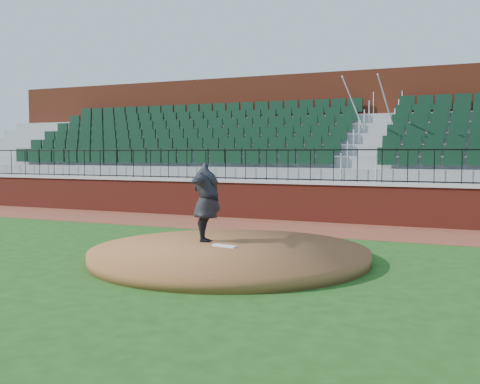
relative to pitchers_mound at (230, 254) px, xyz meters
The scene contains 10 objects.
ground 0.47m from the pitchers_mound, behind, with size 90.00×90.00×0.00m, color #194714.
warning_track 5.45m from the pitchers_mound, 94.75° to the left, with size 34.00×3.20×0.01m, color brown.
field_wall 7.06m from the pitchers_mound, 93.67° to the left, with size 34.00×0.35×1.20m, color maroon.
wall_cap 7.13m from the pitchers_mound, 93.67° to the left, with size 34.00×0.45×0.10m, color #B7B7B7.
wall_railing 7.24m from the pitchers_mound, 93.67° to the left, with size 34.00×0.05×1.00m, color black, non-canonical shape.
seating_stands 10.01m from the pitchers_mound, 92.65° to the left, with size 34.00×5.10×4.60m, color gray, non-canonical shape.
concourse_wall 12.84m from the pitchers_mound, 92.06° to the left, with size 34.00×0.50×5.50m, color maroon.
pitchers_mound is the anchor object (origin of this frame).
pitching_rubber 0.26m from the pitchers_mound, 144.55° to the left, with size 0.56×0.14×0.04m, color white.
pitcher 1.42m from the pitchers_mound, 145.02° to the left, with size 2.14×0.58×1.74m, color black.
Camera 1 is at (5.38, -10.46, 2.22)m, focal length 42.40 mm.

